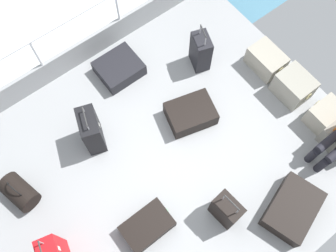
# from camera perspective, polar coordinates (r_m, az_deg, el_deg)

# --- Properties ---
(ground_plane) EXTENTS (4.40, 5.20, 0.06)m
(ground_plane) POSITION_cam_1_polar(r_m,az_deg,el_deg) (5.43, 0.11, -5.01)
(ground_plane) COLOR #939699
(gunwale_port) EXTENTS (0.06, 5.20, 0.45)m
(gunwale_port) POSITION_cam_1_polar(r_m,az_deg,el_deg) (6.12, -12.62, 11.36)
(gunwale_port) COLOR #939699
(gunwale_port) RESTS_ON ground_plane
(railing_port) EXTENTS (0.04, 4.20, 1.02)m
(railing_port) POSITION_cam_1_polar(r_m,az_deg,el_deg) (5.69, -13.78, 14.52)
(railing_port) COLOR silver
(railing_port) RESTS_ON ground_plane
(sea_wake) EXTENTS (12.00, 12.00, 0.01)m
(sea_wake) POSITION_cam_1_polar(r_m,az_deg,el_deg) (7.45, -17.74, 15.78)
(sea_wake) COLOR teal
(sea_wake) RESTS_ON ground_plane
(cargo_crate_0) EXTENTS (0.60, 0.40, 0.34)m
(cargo_crate_0) POSITION_cam_1_polar(r_m,az_deg,el_deg) (6.13, 14.83, 9.74)
(cargo_crate_0) COLOR #9E9989
(cargo_crate_0) RESTS_ON ground_plane
(cargo_crate_1) EXTENTS (0.56, 0.43, 0.41)m
(cargo_crate_1) POSITION_cam_1_polar(r_m,az_deg,el_deg) (5.96, 18.71, 5.78)
(cargo_crate_1) COLOR gray
(cargo_crate_1) RESTS_ON ground_plane
(cargo_crate_2) EXTENTS (0.57, 0.48, 0.36)m
(cargo_crate_2) POSITION_cam_1_polar(r_m,az_deg,el_deg) (5.93, 23.47, 0.97)
(cargo_crate_2) COLOR #9E9989
(cargo_crate_2) RESTS_ON ground_plane
(suitcase_0) EXTENTS (0.40, 0.27, 0.76)m
(suitcase_0) POSITION_cam_1_polar(r_m,az_deg,el_deg) (4.99, 8.92, -12.62)
(suitcase_0) COLOR black
(suitcase_0) RESTS_ON ground_plane
(suitcase_1) EXTENTS (0.58, 0.67, 0.23)m
(suitcase_1) POSITION_cam_1_polar(r_m,az_deg,el_deg) (5.97, -7.51, 8.78)
(suitcase_1) COLOR black
(suitcase_1) RESTS_ON ground_plane
(suitcase_2) EXTENTS (0.43, 0.66, 0.22)m
(suitcase_2) POSITION_cam_1_polar(r_m,az_deg,el_deg) (5.08, -3.22, -15.11)
(suitcase_2) COLOR black
(suitcase_2) RESTS_ON ground_plane
(suitcase_4) EXTENTS (0.42, 0.35, 0.82)m
(suitcase_4) POSITION_cam_1_polar(r_m,az_deg,el_deg) (5.88, 5.02, 11.33)
(suitcase_4) COLOR black
(suitcase_4) RESTS_ON ground_plane
(suitcase_5) EXTENTS (0.51, 0.39, 0.83)m
(suitcase_5) POSITION_cam_1_polar(r_m,az_deg,el_deg) (5.28, -11.65, -0.69)
(suitcase_5) COLOR black
(suitcase_5) RESTS_ON ground_plane
(suitcase_6) EXTENTS (0.68, 0.80, 0.26)m
(suitcase_6) POSITION_cam_1_polar(r_m,az_deg,el_deg) (5.53, 3.49, 1.91)
(suitcase_6) COLOR black
(suitcase_6) RESTS_ON ground_plane
(suitcase_7) EXTENTS (0.77, 0.94, 0.26)m
(suitcase_7) POSITION_cam_1_polar(r_m,az_deg,el_deg) (5.35, 18.56, -11.98)
(suitcase_7) COLOR black
(suitcase_7) RESTS_ON ground_plane
(duffel_bag) EXTENTS (0.57, 0.43, 0.46)m
(duffel_bag) POSITION_cam_1_polar(r_m,az_deg,el_deg) (5.49, -21.87, -9.39)
(duffel_bag) COLOR black
(duffel_bag) RESTS_ON ground_plane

